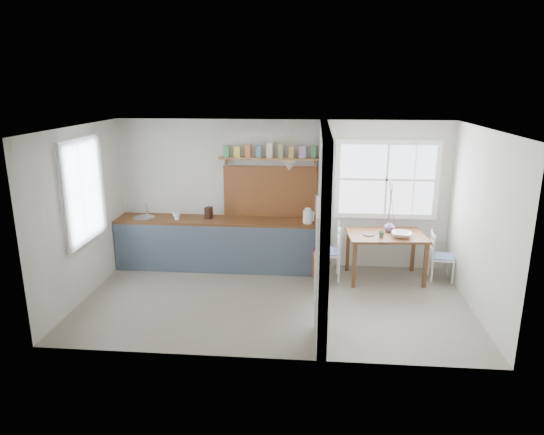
# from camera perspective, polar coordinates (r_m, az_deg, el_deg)

# --- Properties ---
(floor) EXTENTS (5.80, 3.20, 0.01)m
(floor) POSITION_cam_1_polar(r_m,az_deg,el_deg) (7.46, 0.26, -9.77)
(floor) COLOR slate
(floor) RESTS_ON ground
(ceiling) EXTENTS (5.80, 3.20, 0.01)m
(ceiling) POSITION_cam_1_polar(r_m,az_deg,el_deg) (6.78, 0.28, 10.53)
(ceiling) COLOR beige
(ceiling) RESTS_ON walls
(walls) EXTENTS (5.81, 3.21, 2.60)m
(walls) POSITION_cam_1_polar(r_m,az_deg,el_deg) (7.01, 0.27, -0.12)
(walls) COLOR beige
(walls) RESTS_ON floor
(partition) EXTENTS (0.12, 3.20, 2.60)m
(partition) POSITION_cam_1_polar(r_m,az_deg,el_deg) (7.01, 6.03, 1.07)
(partition) COLOR beige
(partition) RESTS_ON floor
(kitchen_window) EXTENTS (0.10, 1.16, 1.50)m
(kitchen_window) POSITION_cam_1_polar(r_m,az_deg,el_deg) (7.71, -21.54, 2.90)
(kitchen_window) COLOR white
(kitchen_window) RESTS_ON walls
(nook_window) EXTENTS (1.76, 0.10, 1.30)m
(nook_window) POSITION_cam_1_polar(r_m,az_deg,el_deg) (8.53, 13.35, 4.35)
(nook_window) COLOR white
(nook_window) RESTS_ON walls
(counter) EXTENTS (3.50, 0.60, 0.90)m
(counter) POSITION_cam_1_polar(r_m,az_deg,el_deg) (8.67, -6.47, -2.96)
(counter) COLOR brown
(counter) RESTS_ON floor
(sink) EXTENTS (0.40, 0.40, 0.02)m
(sink) POSITION_cam_1_polar(r_m,az_deg,el_deg) (8.87, -14.85, -0.04)
(sink) COLOR silver
(sink) RESTS_ON counter
(backsplash) EXTENTS (1.65, 0.03, 0.90)m
(backsplash) POSITION_cam_1_polar(r_m,az_deg,el_deg) (8.54, -0.22, 3.07)
(backsplash) COLOR brown
(backsplash) RESTS_ON walls
(shelf) EXTENTS (1.75, 0.20, 0.21)m
(shelf) POSITION_cam_1_polar(r_m,az_deg,el_deg) (8.34, -0.28, 7.37)
(shelf) COLOR olive
(shelf) RESTS_ON walls
(pendant_lamp) EXTENTS (0.26, 0.26, 0.16)m
(pendant_lamp) POSITION_cam_1_polar(r_m,az_deg,el_deg) (8.00, 2.04, 6.08)
(pendant_lamp) COLOR beige
(pendant_lamp) RESTS_ON ceiling
(utensil_rail) EXTENTS (0.02, 0.50, 0.02)m
(utensil_rail) POSITION_cam_1_polar(r_m,az_deg,el_deg) (7.82, 5.28, 2.60)
(utensil_rail) COLOR silver
(utensil_rail) RESTS_ON partition
(dining_table) EXTENTS (1.32, 0.94, 0.79)m
(dining_table) POSITION_cam_1_polar(r_m,az_deg,el_deg) (8.34, 13.15, -4.50)
(dining_table) COLOR brown
(dining_table) RESTS_ON floor
(chair_left) EXTENTS (0.44, 0.44, 0.95)m
(chair_left) POSITION_cam_1_polar(r_m,az_deg,el_deg) (8.18, 6.47, -3.98)
(chair_left) COLOR white
(chair_left) RESTS_ON floor
(chair_right) EXTENTS (0.40, 0.40, 0.82)m
(chair_right) POSITION_cam_1_polar(r_m,az_deg,el_deg) (8.57, 19.35, -4.33)
(chair_right) COLOR white
(chair_right) RESTS_ON floor
(kettle) EXTENTS (0.24, 0.20, 0.26)m
(kettle) POSITION_cam_1_polar(r_m,az_deg,el_deg) (8.21, 4.23, 0.22)
(kettle) COLOR white
(kettle) RESTS_ON counter
(mug_a) EXTENTS (0.15, 0.15, 0.11)m
(mug_a) POSITION_cam_1_polar(r_m,az_deg,el_deg) (8.58, -11.12, 0.12)
(mug_a) COLOR silver
(mug_a) RESTS_ON counter
(mug_b) EXTENTS (0.16, 0.16, 0.09)m
(mug_b) POSITION_cam_1_polar(r_m,az_deg,el_deg) (8.79, -11.26, 0.42)
(mug_b) COLOR silver
(mug_b) RESTS_ON counter
(knife_block) EXTENTS (0.13, 0.16, 0.21)m
(knife_block) POSITION_cam_1_polar(r_m,az_deg,el_deg) (8.54, -7.46, 0.55)
(knife_block) COLOR black
(knife_block) RESTS_ON counter
(jar) EXTENTS (0.13, 0.13, 0.16)m
(jar) POSITION_cam_1_polar(r_m,az_deg,el_deg) (8.63, -7.41, 0.56)
(jar) COLOR olive
(jar) RESTS_ON counter
(towel_magenta) EXTENTS (0.02, 0.03, 0.50)m
(towel_magenta) POSITION_cam_1_polar(r_m,az_deg,el_deg) (8.23, 4.87, -5.29)
(towel_magenta) COLOR #B81B46
(towel_magenta) RESTS_ON counter
(towel_orange) EXTENTS (0.02, 0.03, 0.46)m
(towel_orange) POSITION_cam_1_polar(r_m,az_deg,el_deg) (8.19, 4.87, -5.57)
(towel_orange) COLOR #F4570F
(towel_orange) RESTS_ON counter
(bowl) EXTENTS (0.38, 0.38, 0.08)m
(bowl) POSITION_cam_1_polar(r_m,az_deg,el_deg) (8.12, 15.00, -1.94)
(bowl) COLOR white
(bowl) RESTS_ON dining_table
(table_cup) EXTENTS (0.10, 0.10, 0.09)m
(table_cup) POSITION_cam_1_polar(r_m,az_deg,el_deg) (8.03, 12.75, -1.93)
(table_cup) COLOR #467746
(table_cup) RESTS_ON dining_table
(plate) EXTENTS (0.23, 0.23, 0.02)m
(plate) POSITION_cam_1_polar(r_m,az_deg,el_deg) (8.11, 11.31, -1.97)
(plate) COLOR #3B2F30
(plate) RESTS_ON dining_table
(vase) EXTENTS (0.22, 0.22, 0.19)m
(vase) POSITION_cam_1_polar(r_m,az_deg,el_deg) (8.35, 13.64, -0.99)
(vase) COLOR slate
(vase) RESTS_ON dining_table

